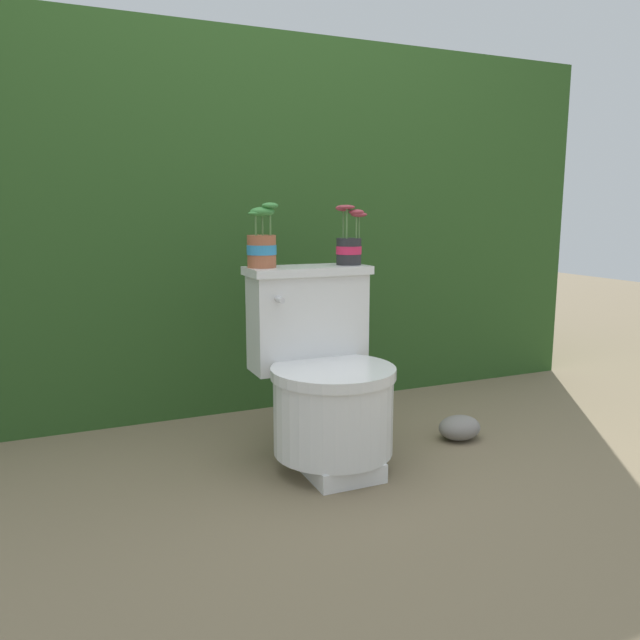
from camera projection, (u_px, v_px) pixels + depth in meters
The scene contains 6 objects.
ground_plane at pixel (320, 465), 2.21m from camera, with size 12.00×12.00×0.00m, color #75664C.
hedge_backdrop at pixel (226, 225), 3.15m from camera, with size 3.46×1.00×1.64m.
toilet at pixel (325, 381), 2.20m from camera, with size 0.45×0.54×0.69m.
potted_plant_left at pixel (262, 245), 2.20m from camera, with size 0.11×0.11×0.23m.
potted_plant_midleft at pixel (349, 244), 2.32m from camera, with size 0.11×0.10×0.22m.
garden_stone at pixel (459, 428), 2.46m from camera, with size 0.17×0.14×0.10m.
Camera 1 is at (-0.83, -1.92, 0.89)m, focal length 35.00 mm.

